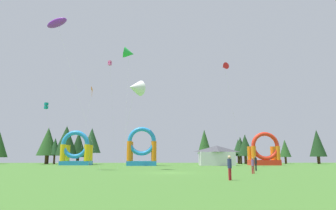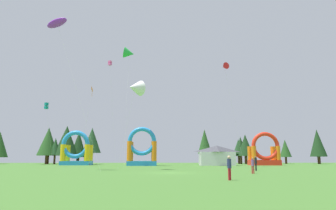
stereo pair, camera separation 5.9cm
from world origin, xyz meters
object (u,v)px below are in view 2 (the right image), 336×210
(kite_green_delta, at_px, (129,53))
(inflatable_yellow_castle, at_px, (142,151))
(kite_orange_diamond, at_px, (93,90))
(person_left_edge, at_px, (229,166))
(kite_red_delta, at_px, (225,67))
(festival_tent, at_px, (217,155))
(person_midfield, at_px, (253,164))
(person_far_side, at_px, (256,162))
(kite_white_delta, at_px, (135,88))
(inflatable_blue_arch, at_px, (76,152))
(inflatable_red_slide, at_px, (265,154))
(kite_teal_box, at_px, (46,106))
(kite_pink_box, at_px, (110,64))
(kite_purple_parafoil, at_px, (57,23))

(kite_green_delta, distance_m, inflatable_yellow_castle, 20.01)
(kite_orange_diamond, distance_m, person_left_edge, 40.49)
(kite_red_delta, distance_m, person_left_edge, 35.00)
(kite_orange_diamond, distance_m, festival_tent, 28.16)
(person_left_edge, bearing_deg, person_midfield, 20.30)
(kite_green_delta, bearing_deg, person_far_side, -48.65)
(kite_white_delta, xyz_separation_m, inflatable_blue_arch, (-14.39, 24.49, -8.46))
(kite_white_delta, height_order, inflatable_yellow_castle, kite_white_delta)
(person_far_side, bearing_deg, inflatable_yellow_castle, -148.75)
(person_midfield, height_order, person_far_side, person_far_side)
(kite_orange_diamond, bearing_deg, person_midfield, -48.40)
(inflatable_red_slide, relative_size, inflatable_yellow_castle, 0.90)
(kite_white_delta, height_order, kite_red_delta, kite_red_delta)
(kite_orange_diamond, relative_size, inflatable_red_slide, 2.17)
(kite_orange_diamond, distance_m, kite_red_delta, 25.44)
(kite_orange_diamond, bearing_deg, kite_teal_box, -144.96)
(kite_orange_diamond, xyz_separation_m, kite_pink_box, (2.88, 1.60, 5.87))
(festival_tent, bearing_deg, inflatable_yellow_castle, -177.01)
(inflatable_red_slide, bearing_deg, person_far_side, -112.25)
(festival_tent, bearing_deg, kite_green_delta, -169.69)
(kite_green_delta, xyz_separation_m, kite_teal_box, (-13.39, -6.56, -12.17))
(kite_pink_box, bearing_deg, kite_white_delta, -69.01)
(person_far_side, bearing_deg, kite_purple_parafoil, -97.33)
(inflatable_yellow_castle, bearing_deg, kite_teal_box, -150.78)
(kite_orange_diamond, bearing_deg, inflatable_red_slide, 10.20)
(kite_white_delta, distance_m, inflatable_yellow_castle, 21.53)
(kite_pink_box, distance_m, person_far_side, 35.61)
(kite_orange_diamond, height_order, inflatable_red_slide, kite_orange_diamond)
(kite_orange_diamond, height_order, inflatable_yellow_castle, kite_orange_diamond)
(kite_red_delta, bearing_deg, kite_pink_box, 165.74)
(kite_purple_parafoil, relative_size, person_midfield, 13.01)
(kite_white_delta, height_order, festival_tent, kite_white_delta)
(person_midfield, xyz_separation_m, inflatable_red_slide, (12.72, 31.54, 1.45))
(kite_white_delta, height_order, person_far_side, kite_white_delta)
(kite_red_delta, distance_m, inflatable_blue_arch, 35.92)
(person_far_side, bearing_deg, festival_tent, 177.82)
(kite_orange_diamond, relative_size, kite_white_delta, 1.21)
(inflatable_blue_arch, bearing_deg, person_far_side, -43.02)
(person_midfield, xyz_separation_m, inflatable_blue_arch, (-27.33, 34.16, 1.77))
(kite_teal_box, relative_size, person_left_edge, 6.25)
(kite_white_delta, height_order, kite_pink_box, kite_pink_box)
(inflatable_yellow_castle, bearing_deg, inflatable_red_slide, 4.43)
(person_left_edge, relative_size, inflatable_yellow_castle, 0.23)
(person_far_side, distance_m, inflatable_red_slide, 27.20)
(kite_white_delta, distance_m, festival_tent, 27.32)
(kite_white_delta, bearing_deg, kite_green_delta, 99.20)
(person_left_edge, xyz_separation_m, festival_tent, (6.83, 38.89, 0.97))
(inflatable_blue_arch, xyz_separation_m, inflatable_yellow_castle, (14.38, -4.61, 0.20))
(kite_pink_box, relative_size, inflatable_blue_arch, 2.84)
(kite_teal_box, distance_m, person_left_edge, 39.24)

